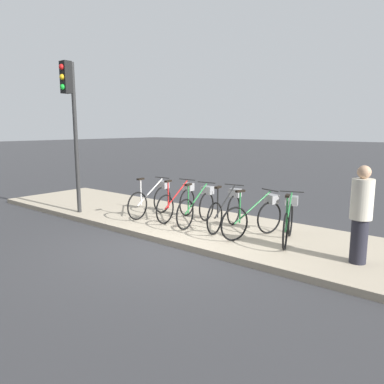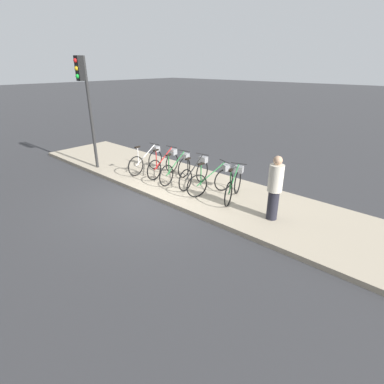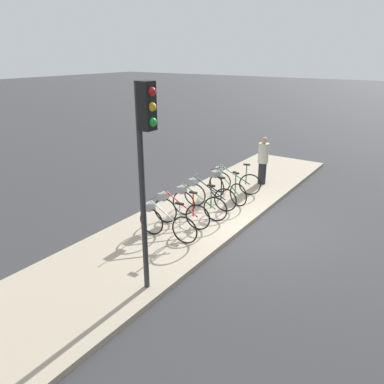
# 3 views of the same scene
# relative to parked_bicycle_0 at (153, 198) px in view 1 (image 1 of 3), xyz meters

# --- Properties ---
(ground_plane) EXTENTS (120.00, 120.00, 0.00)m
(ground_plane) POSITION_rel_parked_bicycle_0_xyz_m (1.78, -1.29, -0.55)
(ground_plane) COLOR #38383A
(sidewalk) EXTENTS (13.55, 2.82, 0.12)m
(sidewalk) POSITION_rel_parked_bicycle_0_xyz_m (1.78, 0.11, -0.49)
(sidewalk) COLOR #B7A88E
(sidewalk) RESTS_ON ground_plane
(parked_bicycle_0) EXTENTS (0.46, 1.59, 0.98)m
(parked_bicycle_0) POSITION_rel_parked_bicycle_0_xyz_m (0.00, 0.00, 0.00)
(parked_bicycle_0) COLOR black
(parked_bicycle_0) RESTS_ON sidewalk
(parked_bicycle_1) EXTENTS (0.46, 1.59, 0.98)m
(parked_bicycle_1) POSITION_rel_parked_bicycle_0_xyz_m (0.73, 0.14, 0.00)
(parked_bicycle_1) COLOR black
(parked_bicycle_1) RESTS_ON sidewalk
(parked_bicycle_2) EXTENTS (0.46, 1.59, 0.98)m
(parked_bicycle_2) POSITION_rel_parked_bicycle_0_xyz_m (1.40, 0.04, 0.00)
(parked_bicycle_2) COLOR black
(parked_bicycle_2) RESTS_ON sidewalk
(parked_bicycle_3) EXTENTS (0.46, 1.58, 0.98)m
(parked_bicycle_3) POSITION_rel_parked_bicycle_0_xyz_m (2.10, 0.14, 0.00)
(parked_bicycle_3) COLOR black
(parked_bicycle_3) RESTS_ON sidewalk
(parked_bicycle_4) EXTENTS (0.62, 1.53, 0.98)m
(parked_bicycle_4) POSITION_rel_parked_bicycle_0_xyz_m (2.89, 0.01, 0.00)
(parked_bicycle_4) COLOR black
(parked_bicycle_4) RESTS_ON sidewalk
(parked_bicycle_5) EXTENTS (0.65, 1.52, 0.98)m
(parked_bicycle_5) POSITION_rel_parked_bicycle_0_xyz_m (3.53, 0.12, 0.00)
(parked_bicycle_5) COLOR black
(parked_bicycle_5) RESTS_ON sidewalk
(pedestrian) EXTENTS (0.34, 0.34, 1.58)m
(pedestrian) POSITION_rel_parked_bicycle_0_xyz_m (4.91, -0.27, 0.39)
(pedestrian) COLOR #23232D
(pedestrian) RESTS_ON sidewalk
(traffic_light) EXTENTS (0.24, 0.40, 3.72)m
(traffic_light) POSITION_rel_parked_bicycle_0_xyz_m (-1.74, -1.05, 2.23)
(traffic_light) COLOR #2D2D2D
(traffic_light) RESTS_ON sidewalk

